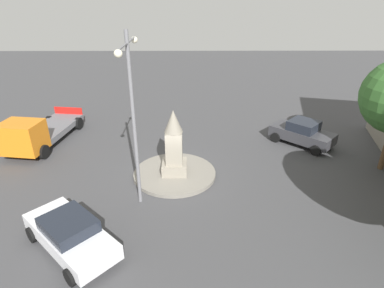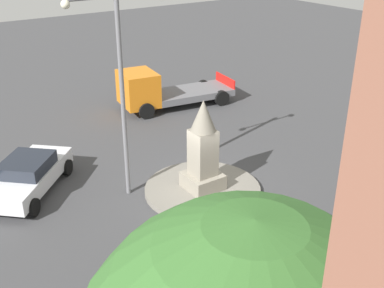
# 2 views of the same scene
# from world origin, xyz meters

# --- Properties ---
(ground_plane) EXTENTS (80.00, 80.00, 0.00)m
(ground_plane) POSITION_xyz_m (0.00, 0.00, 0.00)
(ground_plane) COLOR #424244
(traffic_island) EXTENTS (4.36, 4.36, 0.18)m
(traffic_island) POSITION_xyz_m (0.00, 0.00, 0.09)
(traffic_island) COLOR gray
(traffic_island) RESTS_ON ground
(monument) EXTENTS (1.28, 1.28, 3.47)m
(monument) POSITION_xyz_m (0.00, 0.00, 1.73)
(monument) COLOR gray
(monument) RESTS_ON traffic_island
(streetlamp) EXTENTS (3.60, 0.28, 7.59)m
(streetlamp) POSITION_xyz_m (-2.34, 1.50, 4.61)
(streetlamp) COLOR slate
(streetlamp) RESTS_ON ground
(car_white_approaching) EXTENTS (4.16, 4.28, 1.38)m
(car_white_approaching) POSITION_xyz_m (-5.34, 3.65, 0.72)
(car_white_approaching) COLOR silver
(car_white_approaching) RESTS_ON ground
(truck_orange_passing) EXTENTS (6.46, 3.18, 2.19)m
(truck_orange_passing) POSITION_xyz_m (3.25, 8.63, 1.02)
(truck_orange_passing) COLOR orange
(truck_orange_passing) RESTS_ON ground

